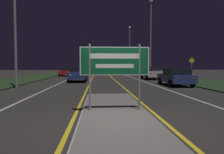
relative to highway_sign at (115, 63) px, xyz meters
The scene contains 19 objects.
ground_plane 2.14m from the highway_sign, 90.00° to the right, with size 160.00×160.00×0.00m, color #282623.
median_island 1.70m from the highway_sign, 90.00° to the left, with size 2.34×9.10×0.10m.
verge_left 21.10m from the highway_sign, 116.86° to the left, with size 5.00×100.00×0.08m.
verge_right 21.10m from the highway_sign, 63.14° to the left, with size 5.00×100.00×0.08m.
centre_line_yellow_left 23.86m from the highway_sign, 93.27° to the left, with size 0.12×70.00×0.01m.
centre_line_yellow_right 23.86m from the highway_sign, 86.73° to the left, with size 0.12×70.00×0.01m.
lane_line_white_left 24.19m from the highway_sign, 100.02° to the left, with size 0.12×70.00×0.01m.
lane_line_white_right 24.19m from the highway_sign, 79.98° to the left, with size 0.12×70.00×0.01m.
edge_line_white_left 24.89m from the highway_sign, 106.86° to the left, with size 0.10×70.00×0.01m.
edge_line_white_right 24.89m from the highway_sign, 73.14° to the left, with size 0.10×70.00×0.01m.
highway_sign is the anchor object (origin of this frame).
streetlight_left_near 11.67m from the highway_sign, 127.13° to the left, with size 0.46×0.46×10.21m.
streetlight_right_near 21.87m from the highway_sign, 73.01° to the left, with size 0.48×0.48×10.24m.
streetlight_right_far 39.47m from the highway_sign, 80.94° to the left, with size 0.51×0.51×9.99m.
car_receding_0 11.78m from the highway_sign, 59.92° to the left, with size 1.99×4.52×1.40m.
car_receding_1 19.68m from the highway_sign, 72.41° to the left, with size 1.91×4.66×1.53m.
car_approaching_0 15.38m from the highway_sign, 99.92° to the left, with size 1.84×4.23×1.45m.
car_approaching_1 28.48m from the highway_sign, 101.50° to the left, with size 1.94×4.22×1.32m.
warning_sign 15.83m from the highway_sign, 57.00° to the left, with size 0.60×0.06×2.38m.
Camera 1 is at (-0.59, -6.40, 1.66)m, focal length 35.00 mm.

